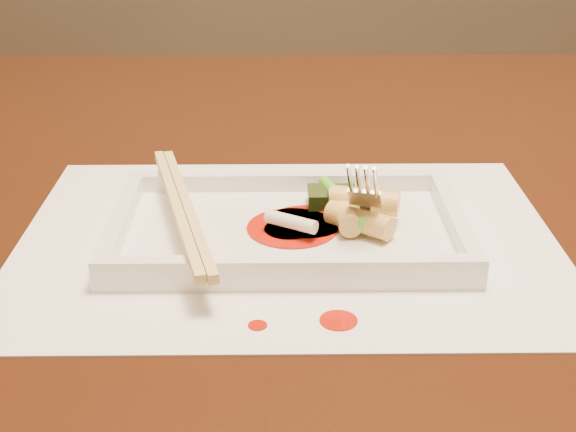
{
  "coord_description": "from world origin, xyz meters",
  "views": [
    {
      "loc": [
        -0.09,
        -0.65,
        1.02
      ],
      "look_at": [
        -0.09,
        -0.12,
        0.77
      ],
      "focal_mm": 50.0,
      "sensor_mm": 36.0,
      "label": 1
    }
  ],
  "objects_px": {
    "chopstick_a": "(176,207)",
    "fork": "(384,125)",
    "plate_base": "(288,233)",
    "placemat": "(288,239)",
    "table": "(379,278)"
  },
  "relations": [
    {
      "from": "plate_base",
      "to": "chopstick_a",
      "type": "xyz_separation_m",
      "value": [
        -0.08,
        0.0,
        0.02
      ]
    },
    {
      "from": "plate_base",
      "to": "chopstick_a",
      "type": "relative_size",
      "value": 1.17
    },
    {
      "from": "chopstick_a",
      "to": "fork",
      "type": "relative_size",
      "value": 1.59
    },
    {
      "from": "placemat",
      "to": "fork",
      "type": "height_order",
      "value": "fork"
    },
    {
      "from": "table",
      "to": "placemat",
      "type": "bearing_deg",
      "value": -126.27
    },
    {
      "from": "placemat",
      "to": "plate_base",
      "type": "bearing_deg",
      "value": -90.0
    },
    {
      "from": "fork",
      "to": "plate_base",
      "type": "bearing_deg",
      "value": -165.58
    },
    {
      "from": "plate_base",
      "to": "placemat",
      "type": "bearing_deg",
      "value": 90.0
    },
    {
      "from": "placemat",
      "to": "chopstick_a",
      "type": "height_order",
      "value": "chopstick_a"
    },
    {
      "from": "placemat",
      "to": "fork",
      "type": "bearing_deg",
      "value": 14.42
    },
    {
      "from": "plate_base",
      "to": "fork",
      "type": "xyz_separation_m",
      "value": [
        0.07,
        0.02,
        0.08
      ]
    },
    {
      "from": "table",
      "to": "plate_base",
      "type": "xyz_separation_m",
      "value": [
        -0.09,
        -0.12,
        0.11
      ]
    },
    {
      "from": "table",
      "to": "placemat",
      "type": "xyz_separation_m",
      "value": [
        -0.09,
        -0.12,
        0.1
      ]
    },
    {
      "from": "table",
      "to": "chopstick_a",
      "type": "xyz_separation_m",
      "value": [
        -0.17,
        -0.12,
        0.13
      ]
    },
    {
      "from": "table",
      "to": "plate_base",
      "type": "relative_size",
      "value": 5.38
    }
  ]
}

